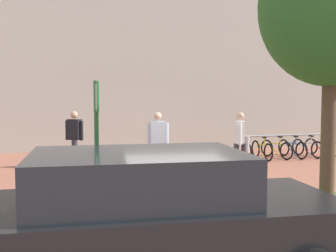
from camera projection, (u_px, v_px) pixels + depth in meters
ground_plane at (178, 185)px, 10.01m from camera, size 60.00×60.00×0.00m
building_facade at (145, 27)px, 16.70m from camera, size 28.00×1.20×10.00m
planter_strip at (227, 208)px, 7.65m from camera, size 7.00×1.10×0.16m
tree_sidewalk at (332, 7)px, 7.65m from camera, size 2.73×2.73×5.36m
parking_sign_post at (96, 129)px, 7.15m from camera, size 0.10×0.36×2.44m
bike_at_sign at (97, 198)px, 7.34m from camera, size 1.68×0.42×0.86m
bike_rack_cluster at (285, 148)px, 14.39m from camera, size 3.73×1.88×0.83m
bollard_steel at (247, 150)px, 13.01m from camera, size 0.16×0.16×0.90m
person_shirt_blue at (158, 138)px, 11.52m from camera, size 0.61×0.34×1.72m
person_suited_navy at (74, 135)px, 12.42m from camera, size 0.55×0.42×1.72m
person_shirt_white at (240, 139)px, 11.48m from camera, size 0.39×0.58×1.72m
car_black_suv at (152, 219)px, 4.73m from camera, size 4.35×2.13×1.54m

